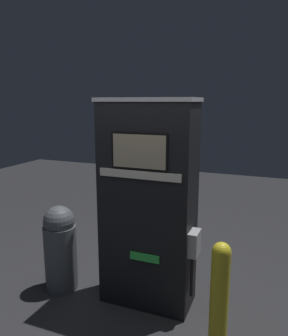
% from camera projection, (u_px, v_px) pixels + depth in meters
% --- Properties ---
extents(ground_plane, '(14.00, 14.00, 0.00)m').
position_uv_depth(ground_plane, '(140.00, 311.00, 3.41)').
color(ground_plane, '#2D2D30').
extents(gas_pump, '(1.05, 0.51, 2.18)m').
position_uv_depth(gas_pump, '(148.00, 204.00, 3.40)').
color(gas_pump, black).
rests_on(gas_pump, ground_plane).
extents(safety_bollard, '(0.16, 0.16, 1.01)m').
position_uv_depth(safety_bollard, '(219.00, 295.00, 2.76)').
color(safety_bollard, yellow).
rests_on(safety_bollard, ground_plane).
extents(trash_bin, '(0.37, 0.37, 0.99)m').
position_uv_depth(trash_bin, '(60.00, 247.00, 3.75)').
color(trash_bin, '#51565B').
rests_on(trash_bin, ground_plane).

